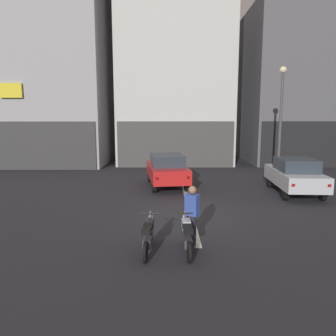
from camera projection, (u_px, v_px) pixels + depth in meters
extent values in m
plane|color=#232328|center=(191.00, 215.00, 11.71)|extent=(120.00, 120.00, 0.00)
cube|color=silver|center=(183.00, 182.00, 17.64)|extent=(0.20, 18.00, 0.01)
cube|color=#9E9EA3|center=(51.00, 29.00, 24.93)|extent=(8.81, 9.56, 20.37)
cube|color=#373739|center=(32.00, 146.00, 21.49)|extent=(8.46, 0.10, 3.20)
cube|color=yellow|center=(11.00, 91.00, 20.87)|extent=(1.42, 0.16, 0.92)
cube|color=silver|center=(175.00, 28.00, 24.92)|extent=(8.39, 7.50, 20.47)
cube|color=#454543|center=(176.00, 145.00, 22.50)|extent=(8.05, 0.10, 3.20)
cube|color=#56565B|center=(305.00, 87.00, 25.59)|extent=(9.09, 7.62, 11.73)
cube|color=black|center=(324.00, 145.00, 22.43)|extent=(8.73, 0.10, 3.20)
cylinder|color=black|center=(150.00, 176.00, 17.73)|extent=(0.26, 0.66, 0.64)
cylinder|color=black|center=(178.00, 175.00, 17.94)|extent=(0.26, 0.66, 0.64)
cylinder|color=black|center=(154.00, 186.00, 15.19)|extent=(0.26, 0.66, 0.64)
cylinder|color=black|center=(187.00, 185.00, 15.39)|extent=(0.26, 0.66, 0.64)
cube|color=red|center=(167.00, 172.00, 16.50)|extent=(2.30, 4.30, 0.66)
cube|color=#2D3842|center=(167.00, 160.00, 16.25)|extent=(1.80, 2.16, 0.56)
cube|color=red|center=(157.00, 178.00, 14.42)|extent=(0.15, 0.08, 0.12)
cube|color=red|center=(189.00, 178.00, 14.60)|extent=(0.15, 0.08, 0.12)
cylinder|color=black|center=(270.00, 181.00, 16.32)|extent=(0.21, 0.65, 0.64)
cylinder|color=black|center=(301.00, 181.00, 16.24)|extent=(0.21, 0.65, 0.64)
cylinder|color=black|center=(285.00, 193.00, 13.75)|extent=(0.21, 0.65, 0.64)
cylinder|color=black|center=(323.00, 193.00, 13.67)|extent=(0.21, 0.65, 0.64)
cube|color=#B7BABF|center=(295.00, 177.00, 14.93)|extent=(1.98, 4.19, 0.66)
cube|color=#2D3842|center=(296.00, 165.00, 14.69)|extent=(1.65, 2.05, 0.56)
cube|color=red|center=(293.00, 185.00, 12.97)|extent=(0.14, 0.07, 0.12)
cube|color=red|center=(330.00, 186.00, 12.89)|extent=(0.14, 0.07, 0.12)
cylinder|color=#47474C|center=(280.00, 129.00, 17.21)|extent=(0.14, 0.14, 5.71)
sphere|color=beige|center=(284.00, 70.00, 16.74)|extent=(0.36, 0.36, 0.36)
cylinder|color=black|center=(151.00, 235.00, 8.98)|extent=(0.10, 0.52, 0.52)
cylinder|color=black|center=(146.00, 252.00, 7.85)|extent=(0.10, 0.52, 0.52)
cube|color=#38383D|center=(148.00, 240.00, 8.35)|extent=(0.25, 0.75, 0.22)
cube|color=black|center=(147.00, 229.00, 8.14)|extent=(0.26, 0.61, 0.12)
cube|color=black|center=(149.00, 224.00, 8.55)|extent=(0.24, 0.37, 0.24)
cylinder|color=#4C4C51|center=(150.00, 224.00, 8.78)|extent=(0.09, 0.24, 0.70)
cylinder|color=black|center=(150.00, 213.00, 8.65)|extent=(0.55, 0.07, 0.04)
sphere|color=silver|center=(151.00, 217.00, 8.88)|extent=(0.12, 0.12, 0.12)
cylinder|color=black|center=(185.00, 235.00, 8.99)|extent=(0.09, 0.52, 0.52)
cylinder|color=black|center=(189.00, 252.00, 7.86)|extent=(0.09, 0.52, 0.52)
cube|color=#38383D|center=(187.00, 240.00, 8.36)|extent=(0.23, 0.74, 0.22)
cube|color=black|center=(188.00, 229.00, 8.15)|extent=(0.24, 0.61, 0.12)
cube|color=#B2B5BA|center=(186.00, 224.00, 8.56)|extent=(0.23, 0.37, 0.24)
cylinder|color=#4C4C51|center=(186.00, 224.00, 8.79)|extent=(0.08, 0.24, 0.70)
cylinder|color=black|center=(186.00, 213.00, 8.66)|extent=(0.55, 0.06, 0.04)
sphere|color=silver|center=(185.00, 217.00, 8.89)|extent=(0.12, 0.12, 0.12)
cylinder|color=#23232D|center=(192.00, 230.00, 8.87)|extent=(0.24, 0.24, 0.86)
cube|color=#334CA5|center=(192.00, 205.00, 8.76)|extent=(0.42, 0.38, 0.58)
sphere|color=#9E7051|center=(193.00, 190.00, 8.70)|extent=(0.22, 0.22, 0.22)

